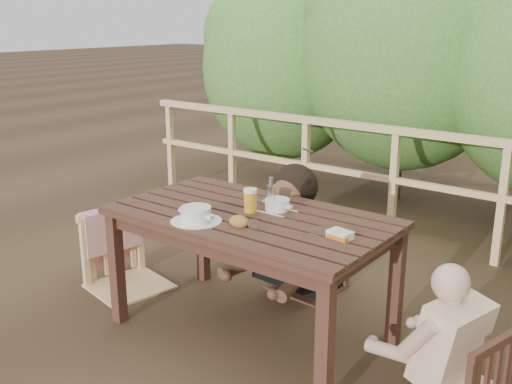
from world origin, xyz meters
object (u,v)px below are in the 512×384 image
Objects in this scene: chair_right at (463,330)px; diner_right at (473,298)px; chair_left at (125,220)px; tumbler at (253,226)px; table at (251,275)px; bread_roll at (239,222)px; chair_far at (309,227)px; soup_far at (277,206)px; soup_near at (196,215)px; beer_glass at (250,202)px; woman at (311,192)px; bottle at (271,197)px; butter_tub at (340,236)px.

diner_right is (0.03, 0.00, 0.18)m from chair_right.
chair_left reaches higher than tumbler.
table is 0.47m from bread_roll.
tumbler is at bearing -49.46° from table.
table is at bearing 110.36° from bread_roll.
soup_far is at bearing -72.27° from chair_far.
chair_left reaches higher than table.
beer_glass reaches higher than soup_near.
chair_far is 1.01m from bread_roll.
beer_glass is at bearing 130.80° from tumbler.
table is at bearing 60.49° from soup_near.
beer_glass reaches higher than tumbler.
bread_roll is at bearing -69.64° from table.
chair_right is at bearing 156.61° from woman.
diner_right reaches higher than bottle.
table is 12.88× the size of butter_tub.
woman is 11.27× the size of butter_tub.
butter_tub is at bearing 17.95° from soup_near.
soup_far is 2.05× the size of bread_roll.
soup_near is (-0.17, -0.29, 0.43)m from table.
beer_glass reaches higher than bread_roll.
woman is 0.75m from beer_glass.
chair_far is 0.70m from soup_far.
bottle is at bearing 104.76° from diner_right.
tumbler is (0.35, 0.08, -0.01)m from soup_near.
beer_glass is (0.04, -0.72, 0.38)m from chair_far.
soup_near is (0.93, -0.25, 0.29)m from chair_left.
chair_right is at bearing -0.01° from bottle.
diner_right is at bearing 104.77° from chair_right.
tumbler reaches higher than table.
woman is at bearing 139.21° from butter_tub.
table is 2.01× the size of chair_right.
chair_far is at bearing 104.24° from tumbler.
bottle is at bearing -85.81° from soup_far.
soup_far is at bearing 107.29° from woman.
chair_far reaches higher than bread_roll.
chair_left reaches higher than bread_roll.
soup_far is 1.08× the size of bottle.
diner_right is at bearing 14.26° from soup_near.
chair_right is (1.33, -0.66, -0.05)m from chair_far.
bread_roll is 0.29m from bottle.
chair_right is at bearing 18.99° from butter_tub.
table is at bearing -71.69° from chair_right.
bread_roll is at bearing -154.46° from butter_tub.
bread_roll is (0.14, -0.95, 0.34)m from chair_far.
tumbler reaches higher than butter_tub.
bread_roll reaches higher than butter_tub.
chair_left is 15.20× the size of tumbler.
butter_tub is at bearing 21.43° from tumbler.
beer_glass reaches higher than butter_tub.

